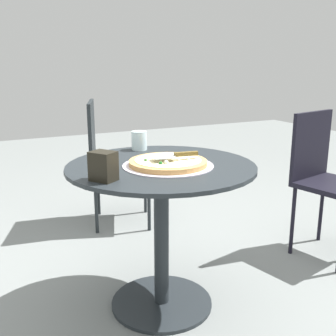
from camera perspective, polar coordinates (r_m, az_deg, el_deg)
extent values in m
plane|color=slate|center=(2.15, -0.88, -18.36)|extent=(10.00, 10.00, 0.00)
cylinder|color=#22282C|center=(1.86, -0.97, 0.24)|extent=(0.86, 0.86, 0.02)
cylinder|color=#22282C|center=(1.98, -0.92, -9.62)|extent=(0.07, 0.07, 0.68)
cylinder|color=#22282C|center=(2.15, -0.88, -18.16)|extent=(0.50, 0.50, 0.02)
cylinder|color=silver|center=(1.83, 0.00, 0.36)|extent=(0.41, 0.41, 0.00)
cylinder|color=tan|center=(1.83, 0.00, 0.75)|extent=(0.35, 0.35, 0.02)
cylinder|color=beige|center=(1.83, 0.00, 1.13)|extent=(0.30, 0.30, 0.00)
sphere|color=silver|center=(1.75, -0.26, 0.77)|extent=(0.02, 0.02, 0.02)
sphere|color=silver|center=(1.86, 0.38, 1.50)|extent=(0.02, 0.02, 0.02)
sphere|color=silver|center=(1.82, 2.82, 1.25)|extent=(0.02, 0.02, 0.02)
sphere|color=#E8F1CD|center=(1.83, 2.86, 1.28)|extent=(0.01, 0.01, 0.01)
sphere|color=#216A29|center=(1.75, -1.04, 0.68)|extent=(0.02, 0.02, 0.02)
sphere|color=#E0F0CD|center=(1.87, -1.43, 1.64)|extent=(0.02, 0.02, 0.02)
sphere|color=#396B34|center=(1.81, -3.14, 1.10)|extent=(0.01, 0.01, 0.01)
sphere|color=#F3DACE|center=(1.81, 1.47, 1.18)|extent=(0.02, 0.02, 0.02)
cube|color=silver|center=(1.80, -0.62, 1.56)|extent=(0.11, 0.10, 0.00)
cube|color=brown|center=(1.83, 2.53, 1.98)|extent=(0.11, 0.04, 0.02)
cylinder|color=white|center=(2.17, -4.03, 3.84)|extent=(0.08, 0.08, 0.10)
cube|color=black|center=(1.61, -9.00, 0.25)|extent=(0.12, 0.12, 0.12)
cube|color=black|center=(2.64, 22.15, -2.28)|extent=(0.45, 0.45, 0.03)
cube|color=black|center=(2.68, 19.31, 3.07)|extent=(0.38, 0.10, 0.41)
cylinder|color=black|center=(2.92, 20.55, -5.41)|extent=(0.02, 0.02, 0.44)
cylinder|color=black|center=(2.66, 16.97, -7.01)|extent=(0.02, 0.02, 0.44)
cube|color=black|center=(3.00, -6.51, 0.47)|extent=(0.55, 0.55, 0.03)
cube|color=black|center=(2.95, -10.58, 4.82)|extent=(0.16, 0.41, 0.44)
cylinder|color=black|center=(3.24, -3.19, -2.58)|extent=(0.02, 0.02, 0.43)
cylinder|color=black|center=(2.89, -2.66, -4.72)|extent=(0.02, 0.02, 0.43)
cylinder|color=black|center=(3.24, -9.70, -2.79)|extent=(0.02, 0.02, 0.43)
cylinder|color=black|center=(2.89, -9.98, -4.95)|extent=(0.02, 0.02, 0.43)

